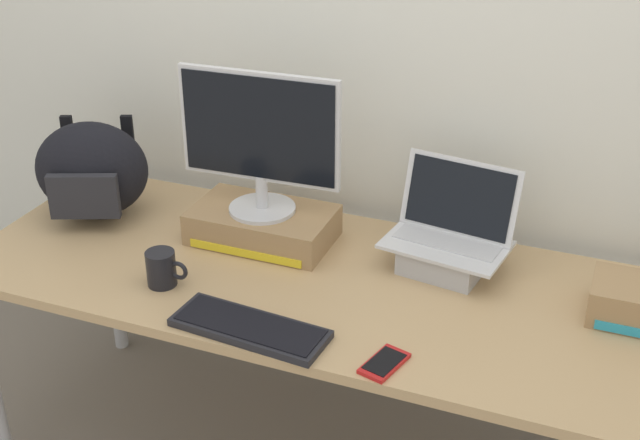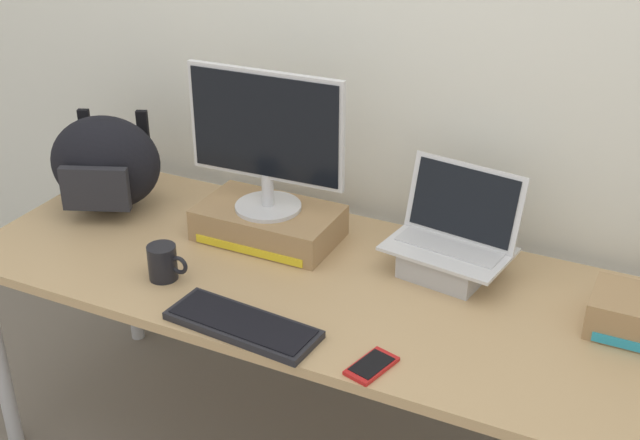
# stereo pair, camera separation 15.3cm
# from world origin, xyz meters

# --- Properties ---
(back_wall) EXTENTS (7.00, 0.10, 2.60)m
(back_wall) POSITION_xyz_m (0.00, 0.49, 1.30)
(back_wall) COLOR silver
(back_wall) RESTS_ON ground
(desk) EXTENTS (2.05, 0.79, 0.72)m
(desk) POSITION_xyz_m (0.00, 0.00, 0.66)
(desk) COLOR tan
(desk) RESTS_ON ground
(toner_box_yellow) EXTENTS (0.42, 0.25, 0.10)m
(toner_box_yellow) POSITION_xyz_m (-0.24, 0.14, 0.77)
(toner_box_yellow) COLOR #9E7A51
(toner_box_yellow) RESTS_ON desk
(desktop_monitor) EXTENTS (0.49, 0.20, 0.43)m
(desktop_monitor) POSITION_xyz_m (-0.24, 0.14, 1.04)
(desktop_monitor) COLOR silver
(desktop_monitor) RESTS_ON toner_box_yellow
(open_laptop) EXTENTS (0.37, 0.27, 0.30)m
(open_laptop) POSITION_xyz_m (0.32, 0.18, 0.78)
(open_laptop) COLOR #ADADB2
(open_laptop) RESTS_ON desk
(external_keyboard) EXTENTS (0.41, 0.18, 0.02)m
(external_keyboard) POSITION_xyz_m (-0.07, -0.31, 0.73)
(external_keyboard) COLOR black
(external_keyboard) RESTS_ON desk
(messenger_backpack) EXTENTS (0.41, 0.34, 0.31)m
(messenger_backpack) POSITION_xyz_m (-0.81, 0.09, 0.87)
(messenger_backpack) COLOR black
(messenger_backpack) RESTS_ON desk
(coffee_mug) EXTENTS (0.12, 0.08, 0.10)m
(coffee_mug) POSITION_xyz_m (-0.39, -0.20, 0.77)
(coffee_mug) COLOR black
(coffee_mug) RESTS_ON desk
(cell_phone) EXTENTS (0.10, 0.15, 0.01)m
(cell_phone) POSITION_xyz_m (0.29, -0.32, 0.72)
(cell_phone) COLOR red
(cell_phone) RESTS_ON desk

